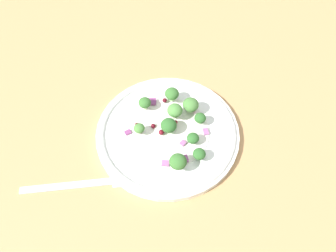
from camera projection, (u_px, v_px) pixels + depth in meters
ground_plane at (155, 132)px, 60.74cm from camera, size 180.00×180.00×2.00cm
plate at (168, 132)px, 58.53cm from camera, size 25.48×25.48×1.70cm
dressing_pool at (168, 130)px, 58.17cm from camera, size 14.78×14.78×0.20cm
broccoli_floret_0 at (171, 94)px, 60.16cm from camera, size 2.61×2.61×2.64cm
broccoli_floret_1 at (191, 105)px, 58.71cm from camera, size 2.89×2.89×2.93cm
broccoli_floret_2 at (193, 137)px, 55.70cm from camera, size 2.11×2.11×2.13cm
broccoli_floret_3 at (170, 124)px, 56.75cm from camera, size 2.81×2.81×2.84cm
broccoli_floret_4 at (199, 154)px, 53.78cm from camera, size 2.14×2.14×2.17cm
broccoli_floret_5 at (139, 128)px, 56.44cm from camera, size 1.92×1.92×1.95cm
broccoli_floret_6 at (145, 103)px, 59.34cm from camera, size 2.27×2.27×2.30cm
broccoli_floret_7 at (200, 118)px, 57.71cm from camera, size 2.07×2.07×2.10cm
broccoli_floret_8 at (175, 111)px, 57.73cm from camera, size 2.72×2.72×2.76cm
broccoli_floret_9 at (178, 162)px, 52.23cm from camera, size 2.85×2.85×2.89cm
cranberry_0 at (194, 109)px, 59.88cm from camera, size 0.82×0.82×0.82cm
cranberry_1 at (139, 131)px, 57.45cm from camera, size 0.78×0.78×0.78cm
cranberry_2 at (165, 100)px, 61.15cm from camera, size 0.85×0.85×0.85cm
cranberry_3 at (137, 125)px, 58.13cm from camera, size 0.84×0.84×0.84cm
cranberry_4 at (176, 122)px, 58.21cm from camera, size 0.70×0.70×0.70cm
cranberry_5 at (155, 127)px, 58.18cm from camera, size 0.85×0.85×0.85cm
cranberry_6 at (161, 132)px, 57.07cm from camera, size 0.93×0.93×0.93cm
onion_bit_0 at (185, 159)px, 54.43cm from camera, size 1.44×1.45×0.58cm
onion_bit_1 at (165, 163)px, 54.01cm from camera, size 1.53×1.37×0.54cm
onion_bit_2 at (183, 143)px, 56.25cm from camera, size 1.05×1.11×0.35cm
onion_bit_3 at (206, 132)px, 57.72cm from camera, size 1.51×1.56×0.37cm
onion_bit_4 at (128, 132)px, 57.59cm from camera, size 1.31×1.38×0.31cm
onion_bit_5 at (153, 102)px, 61.17cm from camera, size 1.79×1.80×0.51cm
fork at (85, 184)px, 53.57cm from camera, size 16.12×12.36×0.50cm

